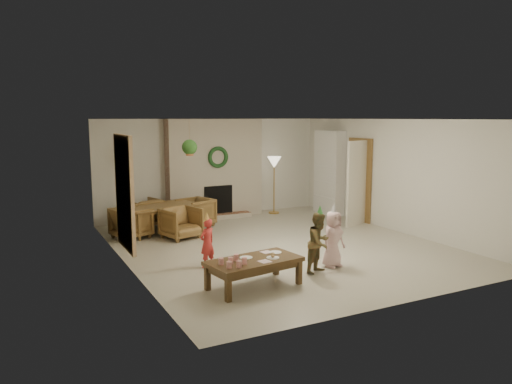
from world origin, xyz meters
TOP-DOWN VIEW (x-y plane):
  - floor at (0.00, 0.00)m, footprint 7.00×7.00m
  - ceiling at (0.00, 0.00)m, footprint 7.00×7.00m
  - wall_back at (0.00, 3.50)m, footprint 7.00×0.00m
  - wall_front at (0.00, -3.50)m, footprint 7.00×0.00m
  - wall_left at (-3.00, 0.00)m, footprint 0.00×7.00m
  - wall_right at (3.00, 0.00)m, footprint 0.00×7.00m
  - fireplace_mass at (0.00, 3.30)m, footprint 2.50×0.40m
  - fireplace_hearth at (0.00, 2.95)m, footprint 1.60×0.30m
  - fireplace_firebox at (0.00, 3.12)m, footprint 0.75×0.12m
  - fireplace_wreath at (0.00, 3.07)m, footprint 0.54×0.10m
  - floor_lamp_base at (1.57, 3.00)m, footprint 0.28×0.28m
  - floor_lamp_post at (1.57, 3.00)m, footprint 0.03×0.03m
  - floor_lamp_shade at (1.57, 3.00)m, footprint 0.36×0.36m
  - bookshelf_carcass at (2.84, 2.30)m, footprint 0.30×1.00m
  - bookshelf_shelf_a at (2.82, 2.30)m, footprint 0.30×0.92m
  - bookshelf_shelf_b at (2.82, 2.30)m, footprint 0.30×0.92m
  - bookshelf_shelf_c at (2.82, 2.30)m, footprint 0.30×0.92m
  - bookshelf_shelf_d at (2.82, 2.30)m, footprint 0.30×0.92m
  - books_row_lower at (2.80, 2.15)m, footprint 0.20×0.40m
  - books_row_mid at (2.80, 2.35)m, footprint 0.20×0.44m
  - books_row_upper at (2.80, 2.20)m, footprint 0.20×0.36m
  - door_frame at (2.96, 1.20)m, footprint 0.05×0.86m
  - door_leaf at (2.58, 0.82)m, footprint 0.77×0.32m
  - curtain_panel at (-2.96, 0.20)m, footprint 0.06×1.20m
  - dining_table at (-1.74, 2.19)m, footprint 1.90×1.39m
  - dining_chair_near at (-1.53, 1.47)m, footprint 0.88×0.90m
  - dining_chair_far at (-1.95, 2.91)m, footprint 0.88×0.90m
  - dining_chair_left at (-2.46, 1.98)m, footprint 0.90×0.88m
  - dining_chair_right at (-0.84, 2.45)m, footprint 0.90×0.88m
  - hanging_plant_cord at (-1.30, 1.50)m, footprint 0.01×0.01m
  - hanging_plant_pot at (-1.30, 1.50)m, footprint 0.16×0.16m
  - hanging_plant_foliage at (-1.30, 1.50)m, footprint 0.32×0.32m
  - coffee_table_top at (-1.54, -1.96)m, footprint 1.50×0.90m
  - coffee_table_apron at (-1.54, -1.96)m, footprint 1.38×0.78m
  - coffee_leg_fl at (-2.13, -2.34)m, footprint 0.09×0.09m
  - coffee_leg_fr at (-0.87, -2.15)m, footprint 0.09×0.09m
  - coffee_leg_bl at (-2.22, -1.77)m, footprint 0.09×0.09m
  - coffee_leg_br at (-0.95, -1.58)m, footprint 0.09×0.09m
  - cup_a at (-2.05, -2.20)m, footprint 0.09×0.09m
  - cup_b at (-2.09, -1.99)m, footprint 0.09×0.09m
  - cup_c at (-1.92, -2.24)m, footprint 0.09×0.09m
  - cup_d at (-1.95, -2.02)m, footprint 0.09×0.09m
  - cup_e at (-1.78, -2.13)m, footprint 0.09×0.09m
  - cup_f at (-1.81, -1.91)m, footprint 0.09×0.09m
  - plate_a at (-1.61, -1.84)m, footprint 0.22×0.22m
  - plate_b at (-1.26, -2.03)m, footprint 0.22×0.22m
  - plate_c at (-1.07, -1.78)m, footprint 0.22×0.22m
  - food_scoop at (-1.26, -2.03)m, footprint 0.09×0.09m
  - napkin_left at (-1.46, -2.15)m, footprint 0.18×0.18m
  - napkin_right at (-1.19, -1.71)m, footprint 0.18×0.18m
  - child_red at (-1.79, -0.70)m, footprint 0.36×0.31m
  - party_hat_red at (-1.79, -0.70)m, footprint 0.12×0.12m
  - child_plaid at (-0.26, -1.80)m, footprint 0.60×0.55m
  - party_hat_plaid at (-0.26, -1.80)m, footprint 0.13×0.13m
  - child_pink at (0.13, -1.65)m, footprint 0.53×0.41m
  - party_hat_pink at (0.13, -1.65)m, footprint 0.13×0.13m

SIDE VIEW (x-z plane):
  - floor at x=0.00m, z-range 0.00..0.00m
  - floor_lamp_base at x=1.57m, z-range 0.00..0.03m
  - fireplace_hearth at x=0.00m, z-range 0.00..0.12m
  - coffee_leg_fl at x=-2.13m, z-range 0.00..0.37m
  - coffee_leg_fr at x=-0.87m, z-range 0.00..0.37m
  - coffee_leg_bl at x=-2.22m, z-range 0.00..0.37m
  - coffee_leg_br at x=-0.95m, z-range 0.00..0.37m
  - dining_table at x=-1.74m, z-range 0.00..0.60m
  - coffee_table_apron at x=-1.54m, z-range 0.28..0.37m
  - dining_chair_near at x=-1.53m, z-range 0.00..0.66m
  - dining_chair_far at x=-1.95m, z-range 0.00..0.66m
  - dining_chair_left at x=-2.46m, z-range 0.00..0.66m
  - dining_chair_right at x=-0.84m, z-range 0.00..0.66m
  - coffee_table_top at x=-1.54m, z-range 0.37..0.43m
  - child_red at x=-1.79m, z-range 0.00..0.84m
  - napkin_left at x=-1.46m, z-range 0.43..0.44m
  - napkin_right at x=-1.19m, z-range 0.43..0.44m
  - plate_a at x=-1.61m, z-range 0.43..0.44m
  - plate_b at x=-1.26m, z-range 0.43..0.44m
  - plate_c at x=-1.07m, z-range 0.43..0.44m
  - fireplace_firebox at x=0.00m, z-range 0.07..0.82m
  - bookshelf_shelf_a at x=2.82m, z-range 0.43..0.47m
  - food_scoop at x=-1.26m, z-range 0.44..0.52m
  - cup_a at x=-2.05m, z-range 0.43..0.53m
  - cup_b at x=-2.09m, z-range 0.43..0.53m
  - cup_c at x=-1.92m, z-range 0.43..0.53m
  - cup_d at x=-1.95m, z-range 0.43..0.53m
  - cup_e at x=-1.78m, z-range 0.43..0.53m
  - cup_f at x=-1.81m, z-range 0.43..0.53m
  - child_pink at x=0.13m, z-range 0.00..0.97m
  - child_plaid at x=-0.26m, z-range 0.00..1.01m
  - books_row_lower at x=2.80m, z-range 0.47..0.71m
  - floor_lamp_post at x=1.57m, z-range 0.03..1.39m
  - bookshelf_shelf_b at x=2.82m, z-range 0.83..0.86m
  - party_hat_red at x=-1.79m, z-range 0.80..0.96m
  - books_row_mid at x=2.80m, z-range 0.87..1.11m
  - door_leaf at x=2.58m, z-range 0.00..2.00m
  - party_hat_pink at x=0.13m, z-range 0.92..1.10m
  - door_frame at x=2.96m, z-range 0.00..2.04m
  - party_hat_plaid at x=-0.26m, z-range 0.96..1.13m
  - bookshelf_carcass at x=2.84m, z-range 0.00..2.20m
  - wall_back at x=0.00m, z-range -2.25..4.75m
  - wall_front at x=0.00m, z-range -2.25..4.75m
  - wall_left at x=-3.00m, z-range -2.25..4.75m
  - wall_right at x=3.00m, z-range -2.25..4.75m
  - fireplace_mass at x=0.00m, z-range 0.00..2.50m
  - bookshelf_shelf_c at x=2.82m, z-range 1.24..1.26m
  - curtain_panel at x=-2.96m, z-range 0.25..2.25m
  - floor_lamp_shade at x=1.57m, z-range 1.21..1.51m
  - books_row_upper at x=2.80m, z-range 1.27..1.49m
  - fireplace_wreath at x=0.00m, z-range 1.28..1.82m
  - bookshelf_shelf_d at x=2.82m, z-range 1.64..1.66m
  - hanging_plant_pot at x=-1.30m, z-range 1.74..1.86m
  - hanging_plant_foliage at x=-1.30m, z-range 1.76..2.08m
  - hanging_plant_cord at x=-1.30m, z-range 1.80..2.50m
  - ceiling at x=0.00m, z-range 2.50..2.50m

